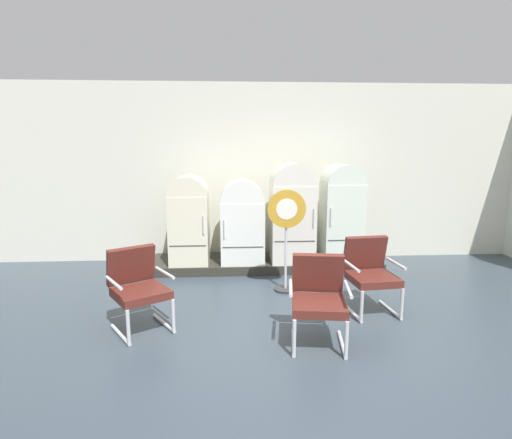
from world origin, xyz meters
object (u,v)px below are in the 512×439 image
refrigerator_1 (242,220)px  armchair_center (318,295)px  armchair_left (138,285)px  refrigerator_3 (342,210)px  refrigerator_2 (292,210)px  sign_stand (286,238)px  refrigerator_0 (189,217)px  armchair_right (370,271)px

refrigerator_1 → armchair_center: refrigerator_1 is taller
armchair_left → armchair_center: 2.01m
refrigerator_3 → armchair_left: refrigerator_3 is taller
refrigerator_2 → armchair_left: bearing=-133.8°
refrigerator_1 → armchair_left: bearing=-120.1°
sign_stand → refrigerator_2: bearing=77.2°
refrigerator_0 → refrigerator_2: size_ratio=0.88×
armchair_left → refrigerator_1: bearing=59.9°
armchair_left → armchair_center: bearing=-13.0°
refrigerator_3 → refrigerator_0: bearing=179.3°
refrigerator_0 → sign_stand: size_ratio=0.98×
refrigerator_2 → sign_stand: (-0.24, -1.05, -0.23)m
armchair_left → armchair_center: same height
sign_stand → refrigerator_3: bearing=44.5°
refrigerator_1 → sign_stand: 1.19m
armchair_right → armchair_center: 1.15m
armchair_left → armchair_center: (1.96, -0.45, 0.00)m
refrigerator_3 → armchair_left: (-2.89, -2.14, -0.48)m
refrigerator_0 → refrigerator_2: 1.69m
armchair_center → refrigerator_2: bearing=87.7°
refrigerator_1 → armchair_right: refrigerator_1 is taller
armchair_left → refrigerator_3: bearing=36.6°
refrigerator_3 → sign_stand: bearing=-135.5°
armchair_right → sign_stand: 1.25m
refrigerator_2 → armchair_left: refrigerator_2 is taller
armchair_left → refrigerator_0: bearing=80.2°
armchair_right → refrigerator_0: bearing=142.8°
refrigerator_1 → sign_stand: (0.59, -1.04, -0.09)m
armchair_right → sign_stand: (-0.96, 0.75, 0.25)m
sign_stand → armchair_right: bearing=-38.2°
armchair_center → refrigerator_1: bearing=105.5°
refrigerator_1 → sign_stand: size_ratio=0.93×
refrigerator_0 → armchair_left: size_ratio=1.55×
armchair_left → sign_stand: (1.82, 1.10, 0.25)m
refrigerator_0 → refrigerator_1: refrigerator_0 is taller
refrigerator_1 → refrigerator_2: bearing=0.8°
armchair_right → armchair_left: bearing=-172.9°
refrigerator_0 → refrigerator_3: 2.51m
armchair_center → sign_stand: sign_stand is taller
refrigerator_0 → sign_stand: refrigerator_0 is taller
refrigerator_1 → refrigerator_2: 0.84m
armchair_right → refrigerator_3: bearing=86.7°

